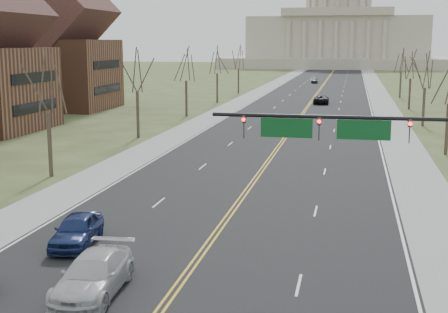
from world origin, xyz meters
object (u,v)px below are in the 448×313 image
at_px(signal_mast, 362,141).
at_px(car_sb_inner_second, 93,275).
at_px(car_sb_outer_second, 77,230).
at_px(car_far_nb, 321,99).
at_px(car_far_sb, 315,80).

xyz_separation_m(signal_mast, car_sb_inner_second, (-10.58, -6.13, -4.94)).
height_order(signal_mast, car_sb_inner_second, signal_mast).
relative_size(car_sb_outer_second, car_far_nb, 0.88).
bearing_deg(car_far_sb, signal_mast, -88.31).
distance_m(car_sb_inner_second, car_far_nb, 82.65).
bearing_deg(car_far_nb, signal_mast, 92.82).
relative_size(car_sb_inner_second, car_far_sb, 1.33).
bearing_deg(car_sb_outer_second, signal_mast, -5.86).
distance_m(car_far_nb, car_far_sb, 53.26).
bearing_deg(car_sb_outer_second, car_far_sb, 80.34).
height_order(signal_mast, car_far_nb, signal_mast).
distance_m(car_sb_inner_second, car_sb_outer_second, 6.54).
height_order(car_sb_outer_second, car_far_sb, car_sb_outer_second).
bearing_deg(car_far_nb, car_sb_inner_second, 85.18).
bearing_deg(signal_mast, car_sb_outer_second, -177.94).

